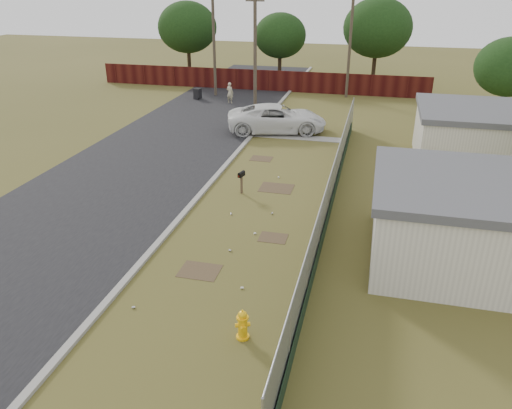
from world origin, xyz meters
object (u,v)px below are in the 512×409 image
(trash_bin, at_px, (198,94))
(fire_hydrant, at_px, (243,325))
(mailbox, at_px, (241,176))
(pickup_truck, at_px, (277,118))
(pedestrian, at_px, (230,93))

(trash_bin, bearing_deg, fire_hydrant, -67.70)
(mailbox, distance_m, trash_bin, 20.34)
(fire_hydrant, height_order, pickup_truck, pickup_truck)
(fire_hydrant, xyz_separation_m, trash_bin, (-11.63, 28.36, 0.01))
(fire_hydrant, relative_size, pedestrian, 0.57)
(pedestrian, bearing_deg, pickup_truck, 144.19)
(fire_hydrant, height_order, pedestrian, pedestrian)
(pickup_truck, bearing_deg, fire_hydrant, 174.16)
(mailbox, xyz_separation_m, pickup_truck, (-0.47, 10.52, 0.02))
(pedestrian, bearing_deg, trash_bin, 3.26)
(mailbox, height_order, trash_bin, mailbox)
(trash_bin, bearing_deg, pedestrian, -13.88)
(trash_bin, bearing_deg, pickup_truck, -42.98)
(mailbox, bearing_deg, pedestrian, 108.24)
(pedestrian, bearing_deg, fire_hydrant, 124.40)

